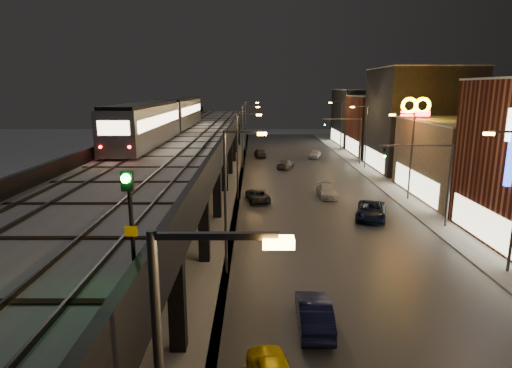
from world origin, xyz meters
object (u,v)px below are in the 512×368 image
object	(u,v)px
rail_signal	(129,202)
car_near_white	(314,314)
car_onc_red	(315,154)
car_far_white	(260,153)
car_onc_white	(327,192)
car_onc_dark	(371,211)
car_mid_dark	(285,164)
car_mid_silver	(258,195)
subway_train	(167,117)

from	to	relation	value
rail_signal	car_near_white	size ratio (longest dim) A/B	0.61
rail_signal	car_onc_red	distance (m)	61.47
car_far_white	car_onc_white	size ratio (longest dim) A/B	0.97
car_far_white	car_onc_dark	xyz separation A→B (m)	(9.42, -35.20, 0.02)
car_onc_dark	car_onc_white	bearing A→B (deg)	125.65
rail_signal	car_onc_dark	xyz separation A→B (m)	(13.49, 25.86, -7.83)
car_onc_dark	car_onc_white	distance (m)	8.28
car_near_white	car_onc_white	bearing A→B (deg)	-99.15
car_onc_white	car_onc_dark	bearing A→B (deg)	-72.68
car_near_white	car_mid_dark	xyz separation A→B (m)	(1.56, 42.20, -0.10)
car_far_white	car_onc_white	xyz separation A→B (m)	(6.78, -27.36, -0.09)
car_near_white	car_mid_silver	distance (m)	24.04
car_onc_white	car_onc_red	xyz separation A→B (m)	(2.28, 25.83, 0.04)
subway_train	car_onc_white	xyz separation A→B (m)	(17.24, -2.74, -7.73)
car_mid_silver	car_onc_white	size ratio (longest dim) A/B	1.00
car_onc_dark	car_onc_red	size ratio (longest dim) A/B	1.36
subway_train	car_onc_red	world-z (taller)	subway_train
rail_signal	car_mid_silver	distance (m)	33.31
car_mid_silver	car_onc_red	world-z (taller)	car_onc_red
car_mid_silver	car_mid_dark	bearing A→B (deg)	-113.40
rail_signal	car_near_white	bearing A→B (deg)	53.83
subway_train	car_near_white	world-z (taller)	subway_train
rail_signal	car_onc_white	bearing A→B (deg)	72.17
car_mid_dark	car_far_white	distance (m)	11.18
rail_signal	car_onc_dark	world-z (taller)	rail_signal
car_onc_dark	car_onc_white	xyz separation A→B (m)	(-2.64, 7.84, -0.11)
car_onc_red	car_mid_dark	bearing A→B (deg)	-104.62
car_far_white	car_onc_red	distance (m)	9.18
rail_signal	car_far_white	size ratio (longest dim) A/B	0.65
subway_train	car_mid_dark	distance (m)	21.26
subway_train	car_far_white	distance (m)	27.81
car_mid_silver	car_far_white	size ratio (longest dim) A/B	1.03
car_mid_silver	car_onc_red	xyz separation A→B (m)	(9.66, 27.38, 0.06)
car_far_white	subway_train	bearing A→B (deg)	61.00
car_onc_dark	car_mid_dark	bearing A→B (deg)	120.49
car_mid_silver	car_mid_dark	size ratio (longest dim) A/B	0.99
subway_train	car_onc_white	size ratio (longest dim) A/B	8.16
car_mid_dark	car_onc_red	bearing A→B (deg)	-103.93
car_mid_dark	subway_train	bearing A→B (deg)	62.43
car_mid_dark	rail_signal	bearing A→B (deg)	98.84
car_onc_dark	car_near_white	bearing A→B (deg)	-95.92
car_mid_silver	car_onc_dark	distance (m)	11.84
car_onc_dark	car_onc_white	size ratio (longest dim) A/B	1.23
rail_signal	car_onc_red	bearing A→B (deg)	77.57
car_mid_dark	car_onc_white	world-z (taller)	car_mid_dark
car_near_white	car_onc_dark	distance (m)	19.12
car_near_white	car_onc_red	distance (m)	51.77
car_onc_white	subway_train	bearing A→B (deg)	169.65
car_mid_silver	car_onc_white	world-z (taller)	car_onc_white
car_onc_dark	car_onc_red	world-z (taller)	car_onc_dark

